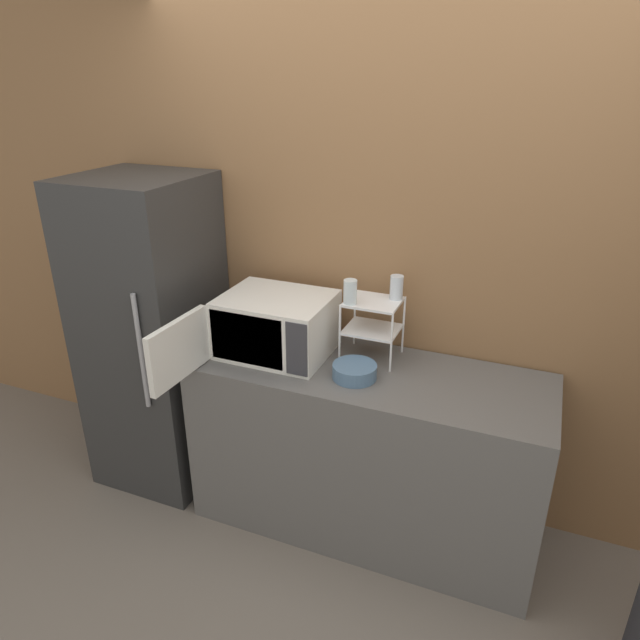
{
  "coord_description": "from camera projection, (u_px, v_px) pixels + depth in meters",
  "views": [
    {
      "loc": [
        0.68,
        -1.94,
        2.19
      ],
      "look_at": [
        -0.26,
        0.34,
        1.1
      ],
      "focal_mm": 32.0,
      "sensor_mm": 36.0,
      "label": 1
    }
  ],
  "objects": [
    {
      "name": "glass_back_right",
      "position": [
        396.0,
        287.0,
        2.67
      ],
      "size": [
        0.06,
        0.06,
        0.11
      ],
      "color": "silver",
      "rests_on": "dish_rack"
    },
    {
      "name": "wall_back",
      "position": [
        393.0,
        267.0,
        2.79
      ],
      "size": [
        8.0,
        0.06,
        2.6
      ],
      "color": "olive",
      "rests_on": "ground_plane"
    },
    {
      "name": "dish_rack",
      "position": [
        373.0,
        317.0,
        2.7
      ],
      "size": [
        0.26,
        0.23,
        0.3
      ],
      "color": "white",
      "rests_on": "counter"
    },
    {
      "name": "bowl",
      "position": [
        355.0,
        371.0,
        2.59
      ],
      "size": [
        0.2,
        0.2,
        0.07
      ],
      "color": "slate",
      "rests_on": "counter"
    },
    {
      "name": "ground_plane",
      "position": [
        343.0,
        562.0,
        2.76
      ],
      "size": [
        12.0,
        12.0,
        0.0
      ],
      "primitive_type": "plane",
      "color": "#6B6056"
    },
    {
      "name": "glass_front_left",
      "position": [
        350.0,
        292.0,
        2.62
      ],
      "size": [
        0.06,
        0.06,
        0.11
      ],
      "color": "silver",
      "rests_on": "dish_rack"
    },
    {
      "name": "counter",
      "position": [
        365.0,
        450.0,
        2.84
      ],
      "size": [
        1.69,
        0.61,
        0.9
      ],
      "color": "#595654",
      "rests_on": "ground_plane"
    },
    {
      "name": "refrigerator",
      "position": [
        153.0,
        336.0,
        3.1
      ],
      "size": [
        0.62,
        0.64,
        1.72
      ],
      "color": "#2D2D2D",
      "rests_on": "ground_plane"
    },
    {
      "name": "microwave",
      "position": [
        272.0,
        326.0,
        2.77
      ],
      "size": [
        0.56,
        0.83,
        0.29
      ],
      "color": "silver",
      "rests_on": "counter"
    }
  ]
}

